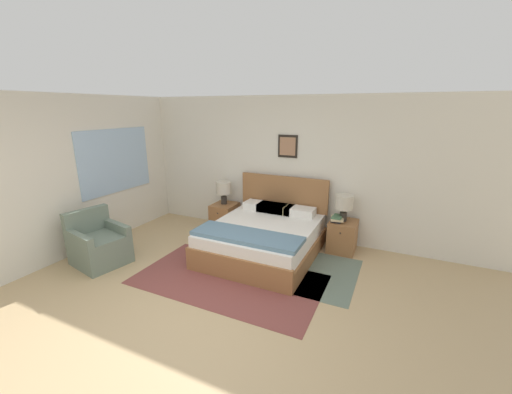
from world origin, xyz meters
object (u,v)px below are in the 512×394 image
armchair (99,245)px  nightstand_by_door (342,236)px  nightstand_near_window (225,217)px  table_lamp_by_door (344,204)px  table_lamp_near_window (224,189)px  bed (264,236)px

armchair → nightstand_by_door: size_ratio=1.64×
nightstand_near_window → table_lamp_by_door: table_lamp_by_door is taller
nightstand_by_door → table_lamp_near_window: 2.42m
bed → armchair: bearing=-147.9°
nightstand_near_window → nightstand_by_door: size_ratio=1.00×
nightstand_by_door → armchair: bearing=-148.6°
nightstand_near_window → bed: bearing=-30.3°
armchair → nightstand_by_door: bearing=132.8°
bed → nightstand_near_window: bed is taller
nightstand_near_window → nightstand_by_door: same height
nightstand_by_door → table_lamp_by_door: (-0.02, 0.02, 0.57)m
table_lamp_by_door → nightstand_by_door: bearing=-49.0°
armchair → nightstand_by_door: armchair is taller
nightstand_near_window → table_lamp_by_door: bearing=0.5°
table_lamp_near_window → table_lamp_by_door: (2.33, 0.00, 0.00)m
nightstand_by_door → table_lamp_by_door: 0.57m
armchair → nightstand_near_window: bearing=164.2°
bed → armchair: size_ratio=2.21×
nightstand_near_window → table_lamp_near_window: (-0.02, 0.02, 0.57)m
nightstand_by_door → table_lamp_by_door: table_lamp_by_door is taller
bed → armchair: 2.64m
armchair → table_lamp_near_window: bearing=164.8°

